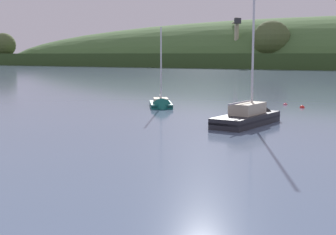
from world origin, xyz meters
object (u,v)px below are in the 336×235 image
(sailboat_far_left, at_px, (161,106))
(mooring_buoy_foreground, at_px, (285,105))
(sailboat_near_mooring, at_px, (251,121))
(mooring_buoy_midchannel, at_px, (302,108))
(dockside_crane, at_px, (236,42))

(sailboat_far_left, distance_m, mooring_buoy_foreground, 14.32)
(mooring_buoy_foreground, bearing_deg, sailboat_near_mooring, -82.58)
(sailboat_far_left, bearing_deg, mooring_buoy_midchannel, 85.28)
(dockside_crane, distance_m, mooring_buoy_midchannel, 160.16)
(sailboat_far_left, height_order, mooring_buoy_midchannel, sailboat_far_left)
(sailboat_far_left, bearing_deg, mooring_buoy_foreground, 97.47)
(dockside_crane, bearing_deg, mooring_buoy_foreground, 174.72)
(dockside_crane, bearing_deg, mooring_buoy_midchannel, 175.22)
(sailboat_far_left, distance_m, mooring_buoy_midchannel, 15.14)
(sailboat_near_mooring, distance_m, mooring_buoy_midchannel, 14.32)
(mooring_buoy_midchannel, bearing_deg, sailboat_far_left, -150.36)
(sailboat_near_mooring, height_order, mooring_buoy_foreground, sailboat_near_mooring)
(sailboat_near_mooring, height_order, sailboat_far_left, sailboat_near_mooring)
(mooring_buoy_foreground, height_order, mooring_buoy_midchannel, mooring_buoy_midchannel)
(sailboat_near_mooring, bearing_deg, mooring_buoy_foreground, 11.64)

